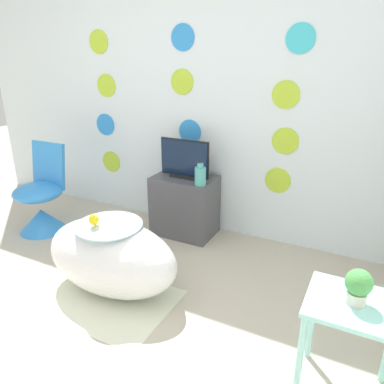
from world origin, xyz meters
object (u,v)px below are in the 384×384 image
object	(u,v)px
chair	(41,204)
potted_plant_left	(358,286)
bathtub	(112,256)
tv	(184,160)
vase	(200,176)

from	to	relation	value
chair	potted_plant_left	size ratio (longest dim) A/B	4.74
bathtub	tv	xyz separation A→B (m)	(0.04, 1.03, 0.44)
vase	potted_plant_left	world-z (taller)	vase
potted_plant_left	vase	bearing A→B (deg)	140.55
bathtub	potted_plant_left	xyz separation A→B (m)	(1.57, -0.18, 0.37)
tv	vase	distance (m)	0.26
chair	potted_plant_left	xyz separation A→B (m)	(2.78, -0.65, 0.38)
chair	tv	xyz separation A→B (m)	(1.25, 0.56, 0.45)
potted_plant_left	chair	bearing A→B (deg)	166.89
bathtub	tv	size ratio (longest dim) A/B	2.17
tv	potted_plant_left	bearing A→B (deg)	-38.24
chair	tv	world-z (taller)	tv
bathtub	vase	xyz separation A→B (m)	(0.26, 0.90, 0.37)
bathtub	tv	world-z (taller)	tv
tv	potted_plant_left	distance (m)	1.95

